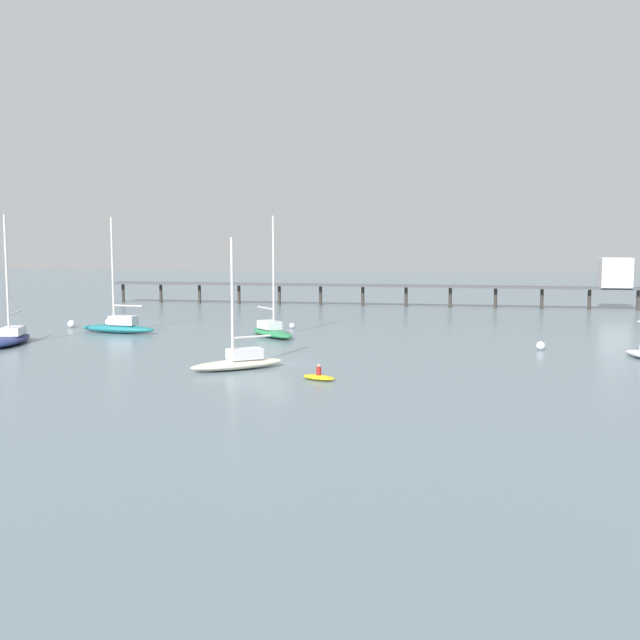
# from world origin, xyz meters

# --- Properties ---
(ground_plane) EXTENTS (400.00, 400.00, 0.00)m
(ground_plane) POSITION_xyz_m (0.00, 0.00, 0.00)
(ground_plane) COLOR slate
(pier) EXTENTS (82.70, 5.28, 7.65)m
(pier) POSITION_xyz_m (17.67, 56.39, 4.19)
(pier) COLOR #4C4C51
(pier) RESTS_ON ground_plane
(sailboat_green) EXTENTS (6.98, 7.66, 12.51)m
(sailboat_green) POSITION_xyz_m (-4.55, 16.61, 0.74)
(sailboat_green) COLOR #287F4C
(sailboat_green) RESTS_ON ground_plane
(sailboat_cream) EXTENTS (7.20, 6.56, 10.15)m
(sailboat_cream) POSITION_xyz_m (-2.08, -3.56, 0.68)
(sailboat_cream) COLOR beige
(sailboat_cream) RESTS_ON ground_plane
(sailboat_navy) EXTENTS (5.03, 9.30, 12.42)m
(sailboat_navy) POSITION_xyz_m (-27.99, 6.53, 0.71)
(sailboat_navy) COLOR navy
(sailboat_navy) RESTS_ON ground_plane
(sailboat_teal) EXTENTS (9.11, 3.18, 12.49)m
(sailboat_teal) POSITION_xyz_m (-21.65, 16.65, 0.83)
(sailboat_teal) COLOR #1E727A
(sailboat_teal) RESTS_ON ground_plane
(dinghy_yellow) EXTENTS (2.84, 2.09, 1.14)m
(dinghy_yellow) POSITION_xyz_m (4.84, -6.94, 0.21)
(dinghy_yellow) COLOR yellow
(dinghy_yellow) RESTS_ON ground_plane
(mooring_buoy_inner) EXTENTS (0.89, 0.89, 0.89)m
(mooring_buoy_inner) POSITION_xyz_m (-25.94, 23.03, 0.44)
(mooring_buoy_inner) COLOR silver
(mooring_buoy_inner) RESTS_ON ground_plane
(mooring_buoy_near) EXTENTS (0.88, 0.88, 0.88)m
(mooring_buoy_near) POSITION_xyz_m (-29.29, 20.41, 0.44)
(mooring_buoy_near) COLOR silver
(mooring_buoy_near) RESTS_ON ground_plane
(mooring_buoy_outer) EXTENTS (0.65, 0.65, 0.65)m
(mooring_buoy_outer) POSITION_xyz_m (-4.08, 24.35, 0.32)
(mooring_buoy_outer) COLOR silver
(mooring_buoy_outer) RESTS_ON ground_plane
(mooring_buoy_mid) EXTENTS (0.81, 0.81, 0.81)m
(mooring_buoy_mid) POSITION_xyz_m (22.03, 11.39, 0.40)
(mooring_buoy_mid) COLOR silver
(mooring_buoy_mid) RESTS_ON ground_plane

